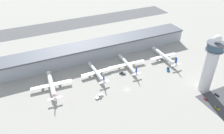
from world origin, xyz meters
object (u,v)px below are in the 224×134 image
Objects in this scene: service_truck_baggage at (122,73)px; car_green_van at (206,99)px; service_truck_fuel at (168,69)px; car_yellow_taxi at (217,95)px; airplane_gate_alpha at (52,85)px; airplane_gate_delta at (164,56)px; car_black_suv at (217,108)px; airplane_gate_bravo at (96,72)px; airplane_gate_charlie at (127,64)px; control_tower at (210,64)px; service_truck_catering at (99,96)px.

service_truck_baggage is 1.51× the size of car_green_van.
service_truck_fuel is 53.68m from car_yellow_taxi.
car_green_van is at bearing -31.39° from airplane_gate_alpha.
airplane_gate_alpha reaches higher than airplane_gate_delta.
car_black_suv is at bearing -58.29° from service_truck_baggage.
airplane_gate_alpha is at bearing 144.48° from car_black_suv.
airplane_gate_charlie is at bearing 0.41° from airplane_gate_bravo.
airplane_gate_alpha is 9.21× the size of car_black_suv.
airplane_gate_delta is at bearing -2.00° from airplane_gate_bravo.
control_tower is 8.67× the size of service_truck_fuel.
car_black_suv is at bearing -66.47° from airplane_gate_charlie.
service_truck_fuel is 1.42× the size of car_yellow_taxi.
car_yellow_taxi is (13.11, 0.15, -0.01)m from car_green_van.
airplane_gate_bravo reaches higher than car_green_van.
control_tower is at bearing -18.13° from service_truck_catering.
airplane_gate_charlie reaches higher than car_yellow_taxi.
control_tower is 8.96× the size of service_truck_baggage.
service_truck_catering is 2.05× the size of car_green_van.
service_truck_fuel is 64.42m from car_black_suv.
car_black_suv is at bearing -109.33° from control_tower.
car_green_van is (48.37, -66.25, -0.42)m from service_truck_baggage.
airplane_gate_delta reaches higher than car_green_van.
airplane_gate_bravo is 104.92m from car_green_van.
service_truck_catering reaches higher than car_yellow_taxi.
airplane_gate_charlie is at bearing 126.66° from control_tower.
car_black_suv is at bearing -49.72° from airplane_gate_bravo.
service_truck_catering is at bearing -173.46° from service_truck_fuel.
airplane_gate_charlie is 56.24m from service_truck_catering.
airplane_gate_delta reaches higher than service_truck_baggage.
airplane_gate_bravo is 33.90m from service_truck_catering.
airplane_gate_alpha is 1.03× the size of airplane_gate_charlie.
control_tower is at bearing 53.42° from car_green_van.
control_tower is at bearing -37.15° from airplane_gate_bravo.
airplane_gate_charlie reaches higher than car_black_suv.
service_truck_baggage is at bearing 136.64° from control_tower.
car_green_van is at bearing -45.41° from airplane_gate_bravo.
service_truck_fuel reaches higher than service_truck_baggage.
airplane_gate_alpha is 9.72× the size of car_yellow_taxi.
car_black_suv is (-7.06, -84.42, -3.82)m from airplane_gate_delta.
airplane_gate_bravo is 75.76m from service_truck_fuel.
car_green_van is (-8.98, -12.10, -26.88)m from control_tower.
airplane_gate_delta is 7.05× the size of service_truck_baggage.
airplane_gate_bravo is at bearing 178.00° from airplane_gate_delta.
control_tower reaches higher than airplane_gate_bravo.
airplane_gate_alpha is 139.57m from car_green_van.
car_green_van is at bearing -88.41° from service_truck_fuel.
airplane_gate_delta is 72.33m from car_green_van.
airplane_gate_bravo is at bearing 162.43° from service_truck_fuel.
airplane_gate_alpha reaches higher than service_truck_fuel.
control_tower is at bearing 109.09° from car_yellow_taxi.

